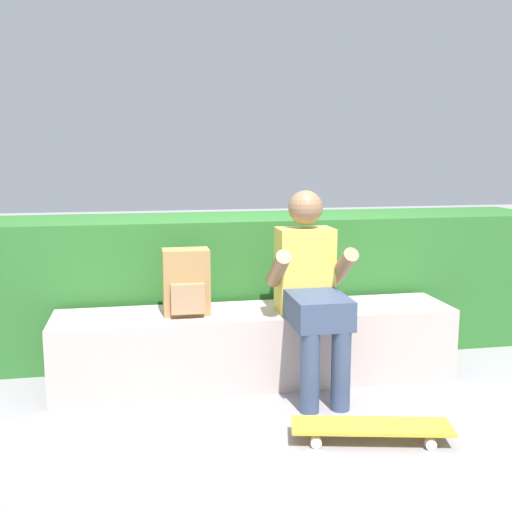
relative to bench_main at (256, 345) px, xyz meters
The scene contains 6 objects.
ground_plane 0.44m from the bench_main, 90.00° to the right, with size 24.00×24.00×0.00m, color gray.
bench_main is the anchor object (origin of this frame).
person_skater 0.56m from the bench_main, 37.54° to the right, with size 0.49×0.62×1.21m.
skateboard_near_person 1.03m from the bench_main, 66.56° to the right, with size 0.82×0.37×0.09m.
backpack_on_bench 0.61m from the bench_main, behind, with size 0.28×0.23×0.40m.
hedge_row 0.74m from the bench_main, 78.77° to the left, with size 4.27×0.74×0.98m.
Camera 1 is at (-0.70, -3.27, 1.44)m, focal length 42.91 mm.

